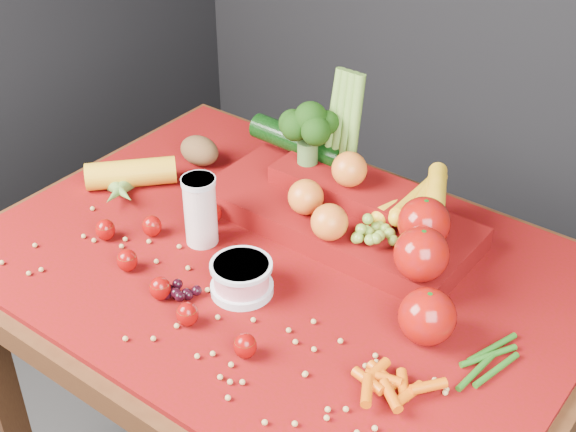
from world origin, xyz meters
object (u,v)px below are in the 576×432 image
Objects in this scene: milk_glass at (200,208)px; produce_mound at (355,208)px; table at (281,308)px; yogurt_bowl at (242,277)px.

milk_glass is 0.28m from produce_mound.
table is 10.27× the size of yogurt_bowl.
table is at bearing 88.22° from yogurt_bowl.
table is 1.85× the size of produce_mound.
milk_glass is at bearing -138.64° from produce_mound.
table is at bearing -110.82° from produce_mound.
milk_glass is 0.23× the size of produce_mound.
produce_mound is (0.06, 0.15, 0.17)m from table.
milk_glass is 1.26× the size of yogurt_bowl.
milk_glass reaches higher than yogurt_bowl.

